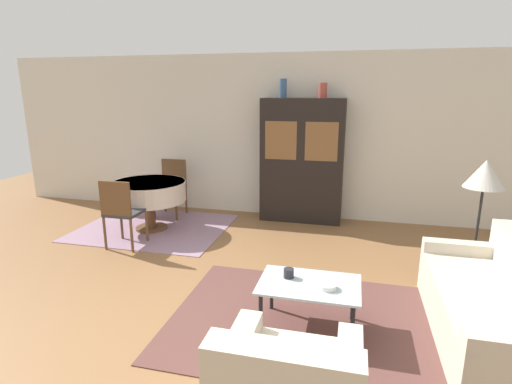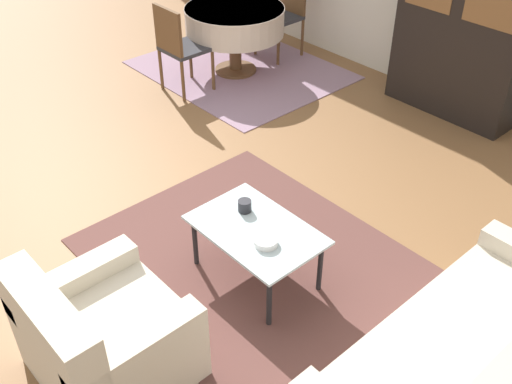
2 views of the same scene
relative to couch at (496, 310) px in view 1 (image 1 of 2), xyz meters
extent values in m
plane|color=brown|center=(-2.53, -0.42, -0.30)|extent=(14.00, 14.00, 0.00)
cube|color=beige|center=(-2.53, 3.21, 1.05)|extent=(10.00, 0.06, 2.70)
cube|color=brown|center=(-1.59, -0.08, -0.30)|extent=(2.52, 1.90, 0.01)
cube|color=gray|center=(-4.24, 1.99, -0.30)|extent=(2.25, 1.85, 0.01)
cube|color=beige|center=(-0.05, 0.00, -0.08)|extent=(0.85, 1.88, 0.46)
cube|color=beige|center=(-0.05, 0.86, 0.21)|extent=(0.85, 0.16, 0.12)
cube|color=beige|center=(-1.54, -1.63, 0.32)|extent=(0.85, 0.20, 0.36)
cube|color=beige|center=(-1.89, -1.33, 0.20)|extent=(0.16, 0.81, 0.12)
cube|color=beige|center=(-1.20, -1.33, 0.20)|extent=(0.16, 0.81, 0.12)
cylinder|color=black|center=(-1.95, -0.41, -0.09)|extent=(0.04, 0.04, 0.41)
cylinder|color=black|center=(-1.17, -0.41, -0.09)|extent=(0.04, 0.04, 0.41)
cylinder|color=black|center=(-1.95, 0.07, -0.09)|extent=(0.04, 0.04, 0.41)
cylinder|color=black|center=(-1.17, 0.07, -0.09)|extent=(0.04, 0.04, 0.41)
cube|color=silver|center=(-1.56, -0.17, 0.13)|extent=(0.89, 0.59, 0.02)
cube|color=black|center=(-2.05, 2.96, 0.69)|extent=(1.32, 0.40, 1.99)
cube|color=brown|center=(-2.37, 2.76, 1.04)|extent=(0.50, 0.01, 0.60)
cube|color=brown|center=(-1.74, 2.76, 1.04)|extent=(0.50, 0.01, 0.60)
cylinder|color=brown|center=(-4.25, 1.93, -0.28)|extent=(0.48, 0.48, 0.03)
cylinder|color=brown|center=(-4.25, 1.93, -0.07)|extent=(0.14, 0.14, 0.45)
cylinder|color=beige|center=(-4.25, 1.93, 0.31)|extent=(1.10, 1.10, 0.30)
cylinder|color=beige|center=(-4.25, 1.93, 0.44)|extent=(1.11, 1.11, 0.03)
cylinder|color=brown|center=(-4.45, 1.44, -0.07)|extent=(0.04, 0.04, 0.45)
cylinder|color=brown|center=(-4.05, 1.44, -0.07)|extent=(0.04, 0.04, 0.45)
cylinder|color=brown|center=(-4.45, 1.04, -0.07)|extent=(0.04, 0.04, 0.45)
cylinder|color=brown|center=(-4.05, 1.04, -0.07)|extent=(0.04, 0.04, 0.45)
cube|color=#333338|center=(-4.25, 1.24, 0.18)|extent=(0.44, 0.44, 0.04)
cube|color=brown|center=(-4.25, 1.04, 0.43)|extent=(0.44, 0.04, 0.46)
cylinder|color=brown|center=(-4.05, 2.42, -0.07)|extent=(0.04, 0.04, 0.45)
cylinder|color=brown|center=(-4.45, 2.42, -0.07)|extent=(0.04, 0.04, 0.45)
cylinder|color=brown|center=(-4.05, 2.82, -0.07)|extent=(0.04, 0.04, 0.45)
cylinder|color=brown|center=(-4.45, 2.82, -0.07)|extent=(0.04, 0.04, 0.45)
cube|color=#333338|center=(-4.25, 2.62, 0.18)|extent=(0.44, 0.44, 0.04)
cube|color=brown|center=(-4.25, 2.82, 0.43)|extent=(0.44, 0.04, 0.46)
cylinder|color=black|center=(0.13, 1.22, -0.29)|extent=(0.28, 0.28, 0.02)
cylinder|color=black|center=(0.13, 1.22, 0.26)|extent=(0.03, 0.03, 1.09)
cone|color=beige|center=(0.13, 1.22, 0.94)|extent=(0.41, 0.41, 0.30)
cylinder|color=#232328|center=(-1.76, -0.10, 0.18)|extent=(0.09, 0.09, 0.09)
cylinder|color=white|center=(-1.40, -0.23, 0.16)|extent=(0.16, 0.16, 0.05)
cylinder|color=#33517A|center=(-2.38, 2.96, 1.83)|extent=(0.11, 0.11, 0.29)
cylinder|color=#9E4238|center=(-1.76, 2.96, 1.80)|extent=(0.13, 0.13, 0.23)
camera|label=1|loc=(-1.24, -3.41, 1.79)|focal=28.00mm
camera|label=2|loc=(0.74, -2.24, 2.72)|focal=42.00mm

